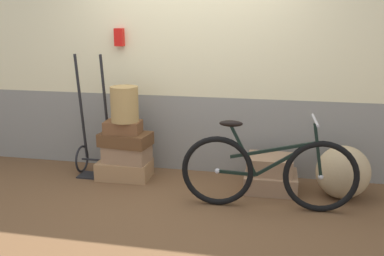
{
  "coord_description": "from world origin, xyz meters",
  "views": [
    {
      "loc": [
        1.02,
        -4.07,
        1.77
      ],
      "look_at": [
        0.1,
        0.22,
        0.66
      ],
      "focal_mm": 40.76,
      "sensor_mm": 36.0,
      "label": 1
    }
  ],
  "objects_px": {
    "suitcase_5": "(270,164)",
    "wicker_basket": "(125,104)",
    "suitcase_2": "(126,139)",
    "suitcase_1": "(127,153)",
    "suitcase_4": "(271,181)",
    "burlap_sack": "(343,172)",
    "luggage_trolley": "(95,148)",
    "suitcase_0": "(125,169)",
    "bicycle": "(268,172)",
    "suitcase_3": "(123,127)"
  },
  "relations": [
    {
      "from": "suitcase_5",
      "to": "wicker_basket",
      "type": "xyz_separation_m",
      "value": [
        -1.59,
        -0.03,
        0.58
      ]
    },
    {
      "from": "suitcase_2",
      "to": "suitcase_1",
      "type": "bearing_deg",
      "value": 45.89
    },
    {
      "from": "suitcase_4",
      "to": "burlap_sack",
      "type": "distance_m",
      "value": 0.73
    },
    {
      "from": "suitcase_1",
      "to": "wicker_basket",
      "type": "relative_size",
      "value": 1.27
    },
    {
      "from": "suitcase_5",
      "to": "luggage_trolley",
      "type": "distance_m",
      "value": 2.0
    },
    {
      "from": "suitcase_1",
      "to": "wicker_basket",
      "type": "bearing_deg",
      "value": -79.82
    },
    {
      "from": "suitcase_2",
      "to": "wicker_basket",
      "type": "distance_m",
      "value": 0.4
    },
    {
      "from": "suitcase_0",
      "to": "suitcase_1",
      "type": "relative_size",
      "value": 1.19
    },
    {
      "from": "suitcase_5",
      "to": "suitcase_2",
      "type": "bearing_deg",
      "value": -179.38
    },
    {
      "from": "suitcase_4",
      "to": "bicycle",
      "type": "height_order",
      "value": "bicycle"
    },
    {
      "from": "suitcase_3",
      "to": "suitcase_0",
      "type": "bearing_deg",
      "value": 107.64
    },
    {
      "from": "suitcase_3",
      "to": "bicycle",
      "type": "bearing_deg",
      "value": -19.71
    },
    {
      "from": "suitcase_2",
      "to": "suitcase_3",
      "type": "distance_m",
      "value": 0.14
    },
    {
      "from": "suitcase_5",
      "to": "wicker_basket",
      "type": "bearing_deg",
      "value": -178.71
    },
    {
      "from": "suitcase_5",
      "to": "luggage_trolley",
      "type": "xyz_separation_m",
      "value": [
        -2.0,
        0.06,
        0.03
      ]
    },
    {
      "from": "suitcase_2",
      "to": "burlap_sack",
      "type": "distance_m",
      "value": 2.33
    },
    {
      "from": "suitcase_5",
      "to": "luggage_trolley",
      "type": "relative_size",
      "value": 0.34
    },
    {
      "from": "suitcase_3",
      "to": "suitcase_5",
      "type": "height_order",
      "value": "suitcase_3"
    },
    {
      "from": "suitcase_1",
      "to": "bicycle",
      "type": "bearing_deg",
      "value": -12.12
    },
    {
      "from": "wicker_basket",
      "to": "suitcase_4",
      "type": "bearing_deg",
      "value": 0.41
    },
    {
      "from": "suitcase_5",
      "to": "burlap_sack",
      "type": "xyz_separation_m",
      "value": [
        0.72,
        -0.08,
        -0.01
      ]
    },
    {
      "from": "suitcase_0",
      "to": "wicker_basket",
      "type": "relative_size",
      "value": 1.52
    },
    {
      "from": "wicker_basket",
      "to": "bicycle",
      "type": "bearing_deg",
      "value": -16.31
    },
    {
      "from": "suitcase_2",
      "to": "suitcase_5",
      "type": "distance_m",
      "value": 1.61
    },
    {
      "from": "suitcase_0",
      "to": "suitcase_5",
      "type": "height_order",
      "value": "suitcase_5"
    },
    {
      "from": "suitcase_1",
      "to": "burlap_sack",
      "type": "bearing_deg",
      "value": 3.15
    },
    {
      "from": "burlap_sack",
      "to": "suitcase_3",
      "type": "bearing_deg",
      "value": 178.56
    },
    {
      "from": "suitcase_4",
      "to": "burlap_sack",
      "type": "relative_size",
      "value": 1.0
    },
    {
      "from": "wicker_basket",
      "to": "burlap_sack",
      "type": "bearing_deg",
      "value": -1.23
    },
    {
      "from": "suitcase_2",
      "to": "luggage_trolley",
      "type": "xyz_separation_m",
      "value": [
        -0.41,
        0.07,
        -0.15
      ]
    },
    {
      "from": "luggage_trolley",
      "to": "burlap_sack",
      "type": "relative_size",
      "value": 2.57
    },
    {
      "from": "suitcase_0",
      "to": "suitcase_1",
      "type": "xyz_separation_m",
      "value": [
        0.04,
        -0.0,
        0.19
      ]
    },
    {
      "from": "suitcase_0",
      "to": "suitcase_3",
      "type": "height_order",
      "value": "suitcase_3"
    },
    {
      "from": "suitcase_2",
      "to": "burlap_sack",
      "type": "relative_size",
      "value": 1.01
    },
    {
      "from": "suitcase_5",
      "to": "bicycle",
      "type": "bearing_deg",
      "value": -90.56
    },
    {
      "from": "burlap_sack",
      "to": "suitcase_5",
      "type": "bearing_deg",
      "value": 173.95
    },
    {
      "from": "burlap_sack",
      "to": "suitcase_1",
      "type": "bearing_deg",
      "value": 178.14
    },
    {
      "from": "suitcase_1",
      "to": "luggage_trolley",
      "type": "bearing_deg",
      "value": 176.27
    },
    {
      "from": "wicker_basket",
      "to": "burlap_sack",
      "type": "relative_size",
      "value": 0.71
    },
    {
      "from": "suitcase_1",
      "to": "wicker_basket",
      "type": "height_order",
      "value": "wicker_basket"
    },
    {
      "from": "suitcase_2",
      "to": "wicker_basket",
      "type": "bearing_deg",
      "value": -53.72
    },
    {
      "from": "suitcase_3",
      "to": "wicker_basket",
      "type": "relative_size",
      "value": 1.02
    },
    {
      "from": "suitcase_2",
      "to": "suitcase_4",
      "type": "relative_size",
      "value": 1.01
    },
    {
      "from": "suitcase_4",
      "to": "burlap_sack",
      "type": "xyz_separation_m",
      "value": [
        0.71,
        -0.06,
        0.18
      ]
    },
    {
      "from": "luggage_trolley",
      "to": "wicker_basket",
      "type": "bearing_deg",
      "value": -12.1
    },
    {
      "from": "suitcase_0",
      "to": "bicycle",
      "type": "relative_size",
      "value": 0.35
    },
    {
      "from": "suitcase_1",
      "to": "wicker_basket",
      "type": "distance_m",
      "value": 0.57
    },
    {
      "from": "suitcase_4",
      "to": "suitcase_5",
      "type": "relative_size",
      "value": 1.15
    },
    {
      "from": "suitcase_0",
      "to": "suitcase_1",
      "type": "distance_m",
      "value": 0.2
    },
    {
      "from": "suitcase_4",
      "to": "bicycle",
      "type": "xyz_separation_m",
      "value": [
        -0.02,
        -0.47,
        0.27
      ]
    }
  ]
}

